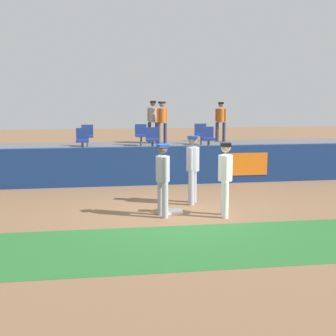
% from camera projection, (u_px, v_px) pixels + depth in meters
% --- Properties ---
extents(ground_plane, '(60.00, 60.00, 0.00)m').
position_uv_depth(ground_plane, '(172.00, 214.00, 11.75)').
color(ground_plane, brown).
extents(grass_foreground_strip, '(18.00, 2.80, 0.01)m').
position_uv_depth(grass_foreground_strip, '(191.00, 245.00, 9.36)').
color(grass_foreground_strip, '#26662B').
rests_on(grass_foreground_strip, ground_plane).
extents(first_base, '(0.40, 0.40, 0.08)m').
position_uv_depth(first_base, '(174.00, 211.00, 11.88)').
color(first_base, white).
rests_on(first_base, ground_plane).
extents(player_fielder_home, '(0.41, 0.55, 1.82)m').
position_uv_depth(player_fielder_home, '(225.00, 174.00, 11.41)').
color(player_fielder_home, white).
rests_on(player_fielder_home, ground_plane).
extents(player_runner_visitor, '(0.41, 0.49, 1.79)m').
position_uv_depth(player_runner_visitor, '(163.00, 175.00, 11.39)').
color(player_runner_visitor, '#9EA3AD').
rests_on(player_runner_visitor, ground_plane).
extents(player_coach_visitor, '(0.47, 0.49, 1.87)m').
position_uv_depth(player_coach_visitor, '(193.00, 165.00, 12.74)').
color(player_coach_visitor, '#9EA3AD').
rests_on(player_coach_visitor, ground_plane).
extents(field_wall, '(18.00, 0.26, 1.27)m').
position_uv_depth(field_wall, '(153.00, 166.00, 15.52)').
color(field_wall, navy).
rests_on(field_wall, ground_plane).
extents(bleacher_platform, '(18.00, 4.80, 0.96)m').
position_uv_depth(bleacher_platform, '(145.00, 160.00, 18.06)').
color(bleacher_platform, '#59595E').
rests_on(bleacher_platform, ground_plane).
extents(seat_front_left, '(0.44, 0.44, 0.84)m').
position_uv_depth(seat_front_left, '(82.00, 139.00, 16.46)').
color(seat_front_left, '#4C4C51').
rests_on(seat_front_left, bleacher_platform).
extents(seat_back_right, '(0.48, 0.44, 0.84)m').
position_uv_depth(seat_back_right, '(201.00, 133.00, 18.91)').
color(seat_back_right, '#4C4C51').
rests_on(seat_back_right, bleacher_platform).
extents(seat_back_left, '(0.46, 0.44, 0.84)m').
position_uv_depth(seat_back_left, '(87.00, 134.00, 18.24)').
color(seat_back_left, '#4C4C51').
rests_on(seat_back_left, bleacher_platform).
extents(seat_back_center, '(0.45, 0.44, 0.84)m').
position_uv_depth(seat_back_center, '(141.00, 134.00, 18.55)').
color(seat_back_center, '#4C4C51').
rests_on(seat_back_center, bleacher_platform).
extents(seat_front_center, '(0.44, 0.44, 0.84)m').
position_uv_depth(seat_front_center, '(152.00, 138.00, 16.83)').
color(seat_front_center, '#4C4C51').
rests_on(seat_front_center, bleacher_platform).
extents(seat_front_right, '(0.45, 0.44, 0.84)m').
position_uv_depth(seat_front_right, '(208.00, 137.00, 17.13)').
color(seat_front_right, '#4C4C51').
rests_on(seat_front_right, bleacher_platform).
extents(spectator_hooded, '(0.46, 0.42, 1.72)m').
position_uv_depth(spectator_hooded, '(162.00, 119.00, 19.24)').
color(spectator_hooded, '#33384C').
rests_on(spectator_hooded, bleacher_platform).
extents(spectator_capped, '(0.49, 0.35, 1.74)m').
position_uv_depth(spectator_capped, '(153.00, 118.00, 19.62)').
color(spectator_capped, '#33384C').
rests_on(spectator_capped, bleacher_platform).
extents(spectator_casual, '(0.45, 0.41, 1.68)m').
position_uv_depth(spectator_casual, '(221.00, 119.00, 20.05)').
color(spectator_casual, '#33384C').
rests_on(spectator_casual, bleacher_platform).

